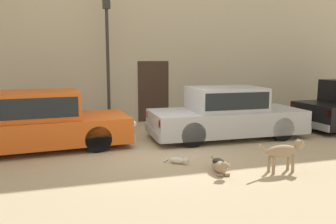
{
  "coord_description": "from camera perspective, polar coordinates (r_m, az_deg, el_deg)",
  "views": [
    {
      "loc": [
        -1.99,
        -7.6,
        2.17
      ],
      "look_at": [
        0.34,
        0.2,
        0.9
      ],
      "focal_mm": 36.4,
      "sensor_mm": 36.0,
      "label": 1
    }
  ],
  "objects": [
    {
      "name": "parked_sedan_second",
      "position": [
        9.57,
        9.74,
        -0.14
      ],
      "size": [
        4.39,
        1.78,
        1.41
      ],
      "rotation": [
        0.0,
        0.0,
        -0.02
      ],
      "color": "#B2B5BA",
      "rests_on": "ground_plane"
    },
    {
      "name": "stray_dog_tan",
      "position": [
        6.7,
        8.68,
        -8.8
      ],
      "size": [
        0.32,
        1.0,
        0.34
      ],
      "rotation": [
        0.0,
        0.0,
        4.58
      ],
      "color": "#997F60",
      "rests_on": "ground_plane"
    },
    {
      "name": "parked_sedan_nearest",
      "position": [
        8.74,
        -20.86,
        -1.42
      ],
      "size": [
        4.5,
        1.99,
        1.42
      ],
      "rotation": [
        0.0,
        0.0,
        0.07
      ],
      "color": "#D15619",
      "rests_on": "ground_plane"
    },
    {
      "name": "apartment_block",
      "position": [
        15.77,
        3.9,
        15.82
      ],
      "size": [
        16.99,
        6.29,
        8.18
      ],
      "color": "#BCB299",
      "rests_on": "ground_plane"
    },
    {
      "name": "ground_plane",
      "position": [
        8.15,
        -1.91,
        -6.58
      ],
      "size": [
        80.0,
        80.0,
        0.0
      ],
      "primitive_type": "plane",
      "color": "tan"
    },
    {
      "name": "stray_dog_spotted",
      "position": [
        6.97,
        18.93,
        -6.22
      ],
      "size": [
        1.06,
        0.22,
        0.65
      ],
      "rotation": [
        0.0,
        0.0,
        0.01
      ],
      "color": "#997F60",
      "rests_on": "ground_plane"
    },
    {
      "name": "street_lamp",
      "position": [
        10.96,
        -10.1,
        10.62
      ],
      "size": [
        0.22,
        0.22,
        3.98
      ],
      "color": "#2D2B28",
      "rests_on": "ground_plane"
    },
    {
      "name": "stray_cat",
      "position": [
        7.2,
        1.75,
        -8.08
      ],
      "size": [
        0.49,
        0.49,
        0.16
      ],
      "rotation": [
        0.0,
        0.0,
        5.55
      ],
      "color": "beige",
      "rests_on": "ground_plane"
    }
  ]
}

